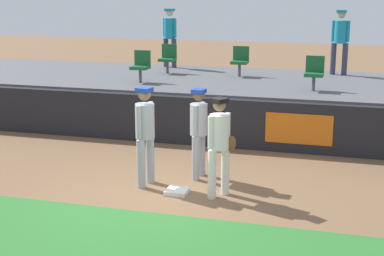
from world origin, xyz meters
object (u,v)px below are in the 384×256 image
(player_runner_visitor, at_px, (199,127))
(seat_back_center, at_px, (240,60))
(seat_front_right, at_px, (314,71))
(spectator_capped, at_px, (340,38))
(player_fielder_home, at_px, (220,140))
(spectator_hooded, at_px, (170,34))
(first_base, at_px, (177,191))
(seat_back_left, at_px, (168,57))
(player_coach_visitor, at_px, (145,129))
(seat_front_left, at_px, (141,65))

(player_runner_visitor, distance_m, seat_back_center, 5.64)
(seat_front_right, distance_m, spectator_capped, 2.95)
(seat_back_center, bearing_deg, player_fielder_home, -81.71)
(player_fielder_home, relative_size, spectator_hooded, 0.99)
(first_base, distance_m, seat_back_left, 7.18)
(player_coach_visitor, bearing_deg, seat_back_left, -155.00)
(seat_back_left, bearing_deg, seat_back_center, 0.00)
(player_coach_visitor, xyz_separation_m, seat_front_left, (-1.79, 4.51, 0.58))
(player_fielder_home, bearing_deg, player_coach_visitor, -63.36)
(first_base, xyz_separation_m, player_coach_visitor, (-0.71, 0.28, 1.05))
(seat_front_right, relative_size, spectator_hooded, 0.46)
(player_runner_visitor, relative_size, spectator_hooded, 0.98)
(seat_front_right, bearing_deg, seat_back_left, 157.57)
(player_runner_visitor, bearing_deg, player_coach_visitor, -43.97)
(player_runner_visitor, bearing_deg, spectator_hooded, -151.81)
(seat_front_left, bearing_deg, player_runner_visitor, -55.26)
(seat_back_center, bearing_deg, player_coach_visitor, -94.79)
(player_runner_visitor, relative_size, seat_back_center, 2.12)
(seat_front_right, height_order, seat_back_center, same)
(seat_back_left, xyz_separation_m, seat_back_center, (2.15, 0.00, 0.00))
(seat_back_center, distance_m, spectator_hooded, 2.84)
(player_coach_visitor, distance_m, seat_back_center, 6.35)
(seat_front_left, bearing_deg, first_base, -62.51)
(first_base, relative_size, seat_back_center, 0.48)
(seat_back_left, bearing_deg, player_fielder_home, -64.50)
(spectator_hooded, bearing_deg, first_base, 129.27)
(player_coach_visitor, relative_size, spectator_capped, 1.02)
(seat_back_left, relative_size, spectator_hooded, 0.46)
(seat_back_left, height_order, spectator_hooded, spectator_hooded)
(seat_front_right, distance_m, spectator_hooded, 5.63)
(player_fielder_home, relative_size, player_coach_visitor, 0.96)
(player_runner_visitor, bearing_deg, spectator_capped, 166.11)
(player_coach_visitor, distance_m, spectator_capped, 8.11)
(first_base, distance_m, player_coach_visitor, 1.30)
(seat_front_right, height_order, spectator_capped, spectator_capped)
(seat_front_left, relative_size, seat_back_center, 1.00)
(spectator_hooded, bearing_deg, seat_back_left, 126.03)
(player_coach_visitor, relative_size, seat_back_center, 2.25)
(seat_back_left, bearing_deg, player_runner_visitor, -66.18)
(seat_front_right, bearing_deg, first_base, -112.96)
(seat_front_right, bearing_deg, player_runner_visitor, -116.53)
(player_coach_visitor, distance_m, seat_back_left, 6.54)
(player_runner_visitor, height_order, spectator_capped, spectator_capped)
(player_fielder_home, xyz_separation_m, player_runner_visitor, (-0.63, 0.91, -0.01))
(seat_back_left, relative_size, seat_front_right, 1.00)
(seat_front_left, xyz_separation_m, spectator_hooded, (-0.18, 3.03, 0.59))
(seat_back_center, bearing_deg, spectator_capped, 21.29)
(player_coach_visitor, xyz_separation_m, spectator_capped, (3.22, 7.35, 1.17))
(player_fielder_home, xyz_separation_m, spectator_hooded, (-3.45, 7.73, 1.21))
(player_fielder_home, height_order, seat_front_left, seat_front_left)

